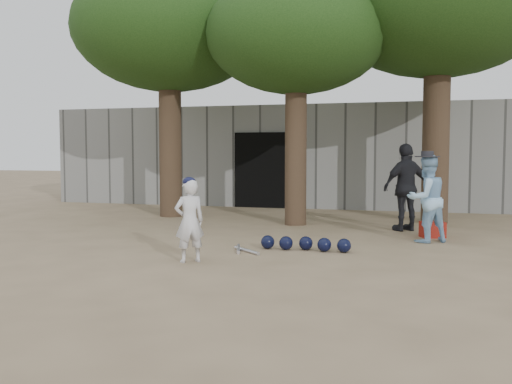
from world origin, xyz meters
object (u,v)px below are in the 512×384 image
(spectator_blue, at_px, (426,199))
(spectator_dark, at_px, (406,187))
(boy_player, at_px, (189,221))
(red_bag, at_px, (432,230))

(spectator_blue, xyz_separation_m, spectator_dark, (-0.38, 1.45, 0.11))
(boy_player, xyz_separation_m, spectator_blue, (3.37, 2.92, 0.18))
(boy_player, relative_size, red_bag, 2.92)
(boy_player, height_order, red_bag, boy_player)
(red_bag, bearing_deg, boy_player, -134.57)
(boy_player, relative_size, spectator_blue, 0.78)
(spectator_dark, bearing_deg, boy_player, 19.35)
(boy_player, bearing_deg, spectator_blue, -178.05)
(spectator_blue, relative_size, spectator_dark, 0.87)
(spectator_blue, height_order, spectator_dark, spectator_dark)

